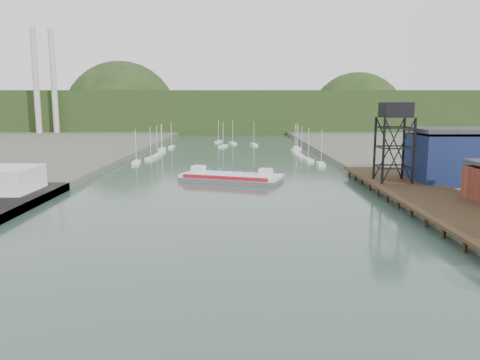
{
  "coord_description": "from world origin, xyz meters",
  "views": [
    {
      "loc": [
        3.54,
        -36.59,
        17.73
      ],
      "look_at": [
        3.72,
        48.21,
        4.0
      ],
      "focal_mm": 35.0,
      "sensor_mm": 36.0,
      "label": 1
    }
  ],
  "objects": [
    {
      "name": "lift_tower",
      "position": [
        35.0,
        58.0,
        15.65
      ],
      "size": [
        6.5,
        6.5,
        16.0
      ],
      "color": "black",
      "rests_on": "east_pier"
    },
    {
      "name": "smokestacks",
      "position": [
        -106.0,
        232.5,
        30.0
      ],
      "size": [
        11.2,
        8.2,
        60.0
      ],
      "color": "#AEAEA8",
      "rests_on": "ground"
    },
    {
      "name": "distant_hills",
      "position": [
        -3.98,
        301.35,
        10.38
      ],
      "size": [
        500.0,
        120.0,
        80.0
      ],
      "color": "black",
      "rests_on": "ground"
    },
    {
      "name": "marina_sailboats",
      "position": [
        0.08,
        138.46,
        0.35
      ],
      "size": [
        57.71,
        92.65,
        0.9
      ],
      "color": "silver",
      "rests_on": "ground"
    },
    {
      "name": "blue_shed",
      "position": [
        50.0,
        60.0,
        7.06
      ],
      "size": [
        20.5,
        14.5,
        11.3
      ],
      "color": "#0D153B",
      "rests_on": "east_land"
    },
    {
      "name": "east_pier",
      "position": [
        37.0,
        45.0,
        1.9
      ],
      "size": [
        14.0,
        70.0,
        2.45
      ],
      "color": "black",
      "rests_on": "ground"
    },
    {
      "name": "chain_ferry",
      "position": [
        1.72,
        71.16,
        0.95
      ],
      "size": [
        24.85,
        16.23,
        3.33
      ],
      "rotation": [
        0.0,
        0.0,
        -0.33
      ],
      "color": "#535356",
      "rests_on": "ground"
    },
    {
      "name": "ground",
      "position": [
        0.0,
        0.0,
        0.0
      ],
      "size": [
        600.0,
        600.0,
        0.0
      ],
      "primitive_type": "plane",
      "color": "#314C45",
      "rests_on": "ground"
    }
  ]
}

